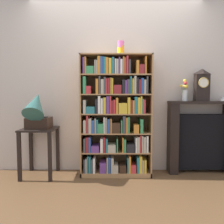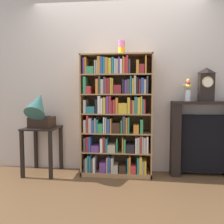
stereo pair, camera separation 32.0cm
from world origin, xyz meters
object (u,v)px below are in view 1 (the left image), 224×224
Objects in this scene: bookshelf at (116,117)px; cup_stack at (121,48)px; side_table_left at (40,141)px; mantel_clock at (203,85)px; gramophone at (38,110)px; flower_vase at (185,91)px; teacup_with_saucer at (224,100)px; fireplace_mantel at (201,138)px.

cup_stack is at bearing 15.12° from bookshelf.
side_table_left is 1.47× the size of mantel_clock.
mantel_clock is (2.30, 0.20, 0.35)m from gramophone.
flower_vase is 2.44× the size of teacup_with_saucer.
bookshelf reaches higher than gramophone.
gramophone is 2.36m from fireplace_mantel.
mantel_clock is at bearing 2.40° from cup_stack.
cup_stack is (0.07, 0.02, 0.96)m from bookshelf.
bookshelf is at bearing -164.88° from cup_stack.
flower_vase is (-0.24, 0.00, -0.09)m from mantel_clock.
cup_stack is 0.18× the size of fireplace_mantel.
mantel_clock reaches higher than flower_vase.
mantel_clock reaches higher than gramophone.
cup_stack is at bearing -177.60° from mantel_clock.
flower_vase reaches higher than teacup_with_saucer.
side_table_left is 2.68m from teacup_with_saucer.
flower_vase is at bearing -179.94° from teacup_with_saucer.
fireplace_mantel is at bearing 5.51° from gramophone.
side_table_left is at bearing 90.00° from gramophone.
bookshelf is 1.06m from flower_vase.
flower_vase is at bearing 179.63° from mantel_clock.
flower_vase is at bearing 4.04° from bookshelf.
side_table_left is (-1.06, -0.05, -0.33)m from bookshelf.
cup_stack is 0.42× the size of mantel_clock.
gramophone is at bearing -174.34° from flower_vase.
cup_stack reaches higher than side_table_left.
teacup_with_saucer reaches higher than fireplace_mantel.
cup_stack reaches higher than gramophone.
cup_stack reaches higher than mantel_clock.
fireplace_mantel is 0.76m from mantel_clock.
side_table_left is at bearing -176.29° from cup_stack.
bookshelf is at bearing -175.91° from fireplace_mantel.
flower_vase is (-0.26, -0.02, 0.67)m from fireplace_mantel.
side_table_left is (-1.14, -0.07, -1.29)m from cup_stack.
gramophone is at bearing -174.49° from fireplace_mantel.
fireplace_mantel is at bearing 57.69° from mantel_clock.
side_table_left is at bearing -176.46° from fireplace_mantel.
mantel_clock is at bearing -0.37° from flower_vase.
cup_stack reaches higher than flower_vase.
teacup_with_saucer reaches higher than side_table_left.
bookshelf reaches higher than fireplace_mantel.
bookshelf is 2.97× the size of gramophone.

